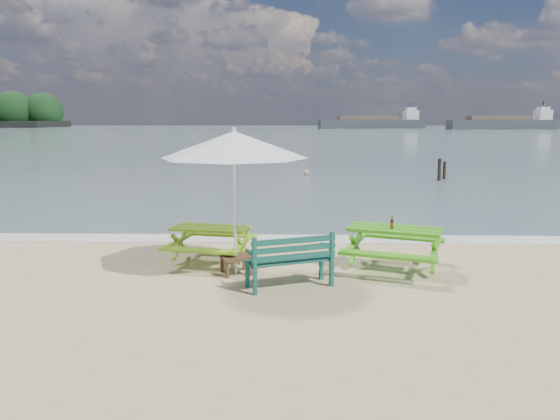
{
  "coord_description": "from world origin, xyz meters",
  "views": [
    {
      "loc": [
        -0.26,
        -8.54,
        3.0
      ],
      "look_at": [
        -0.53,
        3.0,
        1.0
      ],
      "focal_mm": 35.0,
      "sensor_mm": 36.0,
      "label": 1
    }
  ],
  "objects_px": {
    "picnic_table_right": "(394,250)",
    "side_table": "(236,264)",
    "park_bench": "(290,271)",
    "patio_umbrella": "(234,145)",
    "beer_bottle": "(392,224)",
    "picnic_table_left": "(211,245)",
    "swimmer": "(306,186)"
  },
  "relations": [
    {
      "from": "patio_umbrella",
      "to": "swimmer",
      "type": "distance_m",
      "value": 17.32
    },
    {
      "from": "side_table",
      "to": "patio_umbrella",
      "type": "bearing_deg",
      "value": 180.0
    },
    {
      "from": "picnic_table_left",
      "to": "park_bench",
      "type": "height_order",
      "value": "park_bench"
    },
    {
      "from": "park_bench",
      "to": "patio_umbrella",
      "type": "xyz_separation_m",
      "value": [
        -1.03,
        0.78,
        2.18
      ]
    },
    {
      "from": "picnic_table_right",
      "to": "side_table",
      "type": "xyz_separation_m",
      "value": [
        -3.08,
        -0.36,
        -0.22
      ]
    },
    {
      "from": "park_bench",
      "to": "side_table",
      "type": "distance_m",
      "value": 1.3
    },
    {
      "from": "park_bench",
      "to": "swimmer",
      "type": "distance_m",
      "value": 17.79
    },
    {
      "from": "picnic_table_left",
      "to": "patio_umbrella",
      "type": "distance_m",
      "value": 2.34
    },
    {
      "from": "patio_umbrella",
      "to": "picnic_table_right",
      "type": "bearing_deg",
      "value": 6.63
    },
    {
      "from": "side_table",
      "to": "swimmer",
      "type": "height_order",
      "value": "side_table"
    },
    {
      "from": "picnic_table_left",
      "to": "park_bench",
      "type": "distance_m",
      "value": 2.29
    },
    {
      "from": "park_bench",
      "to": "patio_umbrella",
      "type": "distance_m",
      "value": 2.53
    },
    {
      "from": "side_table",
      "to": "patio_umbrella",
      "type": "distance_m",
      "value": 2.28
    },
    {
      "from": "swimmer",
      "to": "patio_umbrella",
      "type": "bearing_deg",
      "value": -95.88
    },
    {
      "from": "picnic_table_left",
      "to": "side_table",
      "type": "bearing_deg",
      "value": -54.1
    },
    {
      "from": "park_bench",
      "to": "swimmer",
      "type": "bearing_deg",
      "value": 87.69
    },
    {
      "from": "picnic_table_right",
      "to": "side_table",
      "type": "bearing_deg",
      "value": -173.37
    },
    {
      "from": "picnic_table_left",
      "to": "swimmer",
      "type": "height_order",
      "value": "picnic_table_left"
    },
    {
      "from": "beer_bottle",
      "to": "picnic_table_left",
      "type": "bearing_deg",
      "value": 171.78
    },
    {
      "from": "picnic_table_left",
      "to": "park_bench",
      "type": "relative_size",
      "value": 1.25
    },
    {
      "from": "beer_bottle",
      "to": "swimmer",
      "type": "xyz_separation_m",
      "value": [
        -1.26,
        16.68,
        -1.38
      ]
    },
    {
      "from": "picnic_table_right",
      "to": "patio_umbrella",
      "type": "bearing_deg",
      "value": -173.37
    },
    {
      "from": "picnic_table_left",
      "to": "patio_umbrella",
      "type": "xyz_separation_m",
      "value": [
        0.6,
        -0.83,
        2.11
      ]
    },
    {
      "from": "side_table",
      "to": "swimmer",
      "type": "bearing_deg",
      "value": 84.12
    },
    {
      "from": "picnic_table_left",
      "to": "side_table",
      "type": "xyz_separation_m",
      "value": [
        0.6,
        -0.83,
        -0.17
      ]
    },
    {
      "from": "picnic_table_right",
      "to": "swimmer",
      "type": "bearing_deg",
      "value": 94.58
    },
    {
      "from": "picnic_table_left",
      "to": "picnic_table_right",
      "type": "bearing_deg",
      "value": -7.26
    },
    {
      "from": "patio_umbrella",
      "to": "swimmer",
      "type": "xyz_separation_m",
      "value": [
        1.75,
        16.99,
        -2.92
      ]
    },
    {
      "from": "picnic_table_left",
      "to": "swimmer",
      "type": "distance_m",
      "value": 16.35
    },
    {
      "from": "picnic_table_right",
      "to": "swimmer",
      "type": "distance_m",
      "value": 16.7
    },
    {
      "from": "picnic_table_left",
      "to": "picnic_table_right",
      "type": "relative_size",
      "value": 0.83
    },
    {
      "from": "park_bench",
      "to": "side_table",
      "type": "height_order",
      "value": "park_bench"
    }
  ]
}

